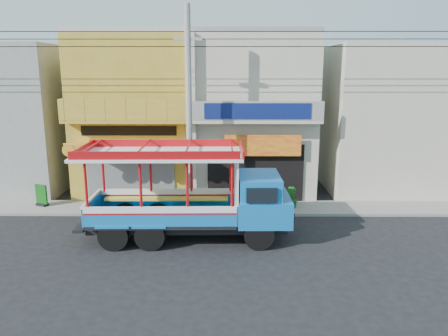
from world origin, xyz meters
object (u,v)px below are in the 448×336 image
at_px(utility_pole, 192,102).
at_px(green_sign, 42,197).
at_px(potted_plant_a, 255,195).
at_px(potted_plant_b, 292,198).
at_px(songthaew_truck, 202,195).

height_order(utility_pole, green_sign, utility_pole).
bearing_deg(potted_plant_a, green_sign, 131.71).
bearing_deg(potted_plant_b, green_sign, 36.45).
distance_m(utility_pole, songthaew_truck, 4.39).
distance_m(utility_pole, green_sign, 8.53).
height_order(songthaew_truck, potted_plant_a, songthaew_truck).
height_order(green_sign, potted_plant_a, potted_plant_a).
distance_m(potted_plant_a, potted_plant_b, 1.71).
bearing_deg(green_sign, songthaew_truck, -25.73).
xyz_separation_m(utility_pole, songthaew_truck, (0.53, -2.89, -3.26)).
distance_m(green_sign, potted_plant_a, 9.99).
bearing_deg(green_sign, potted_plant_b, -1.23).
bearing_deg(utility_pole, green_sign, 173.30).
height_order(songthaew_truck, green_sign, songthaew_truck).
relative_size(utility_pole, songthaew_truck, 3.53).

